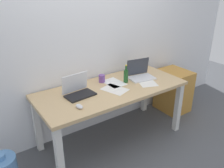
# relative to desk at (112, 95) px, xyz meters

# --- Properties ---
(ground_plane) EXTENTS (8.00, 8.00, 0.00)m
(ground_plane) POSITION_rel_desk_xyz_m (0.00, 0.00, -0.66)
(ground_plane) COLOR #515459
(back_wall) EXTENTS (5.20, 0.08, 2.60)m
(back_wall) POSITION_rel_desk_xyz_m (0.00, 0.45, 0.64)
(back_wall) COLOR white
(back_wall) RESTS_ON ground
(desk) EXTENTS (1.83, 0.79, 0.75)m
(desk) POSITION_rel_desk_xyz_m (0.00, 0.00, 0.00)
(desk) COLOR tan
(desk) RESTS_ON ground
(laptop_left) EXTENTS (0.35, 0.25, 0.24)m
(laptop_left) POSITION_rel_desk_xyz_m (-0.42, 0.06, 0.15)
(laptop_left) COLOR black
(laptop_left) RESTS_ON desk
(laptop_right) EXTENTS (0.36, 0.29, 0.24)m
(laptop_right) POSITION_rel_desk_xyz_m (0.49, 0.05, 0.14)
(laptop_right) COLOR silver
(laptop_right) RESTS_ON desk
(beer_bottle) EXTENTS (0.06, 0.06, 0.23)m
(beer_bottle) POSITION_rel_desk_xyz_m (0.24, 0.04, 0.18)
(beer_bottle) COLOR #1E5123
(beer_bottle) RESTS_ON desk
(computer_mouse) EXTENTS (0.07, 0.10, 0.03)m
(computer_mouse) POSITION_rel_desk_xyz_m (-0.55, -0.21, 0.11)
(computer_mouse) COLOR silver
(computer_mouse) RESTS_ON desk
(coffee_mug) EXTENTS (0.08, 0.08, 0.09)m
(coffee_mug) POSITION_rel_desk_xyz_m (-0.01, 0.22, 0.14)
(coffee_mug) COLOR #724799
(coffee_mug) RESTS_ON desk
(paper_sheet_near_back) EXTENTS (0.23, 0.31, 0.00)m
(paper_sheet_near_back) POSITION_rel_desk_xyz_m (0.10, 0.11, 0.09)
(paper_sheet_near_back) COLOR white
(paper_sheet_near_back) RESTS_ON desk
(paper_sheet_front_right) EXTENTS (0.30, 0.35, 0.00)m
(paper_sheet_front_right) POSITION_rel_desk_xyz_m (0.46, -0.11, 0.09)
(paper_sheet_front_right) COLOR white
(paper_sheet_front_right) RESTS_ON desk
(paper_sheet_center) EXTENTS (0.29, 0.35, 0.00)m
(paper_sheet_center) POSITION_rel_desk_xyz_m (-0.00, -0.06, 0.09)
(paper_sheet_center) COLOR white
(paper_sheet_center) RESTS_ON desk
(filing_cabinet) EXTENTS (0.40, 0.48, 0.66)m
(filing_cabinet) POSITION_rel_desk_xyz_m (1.26, 0.10, -0.33)
(filing_cabinet) COLOR #C68938
(filing_cabinet) RESTS_ON ground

